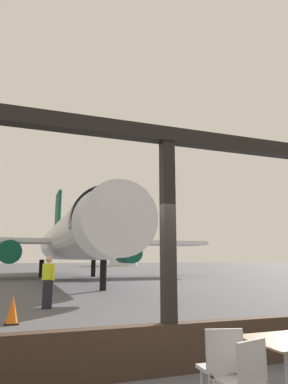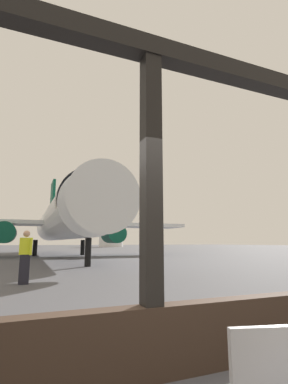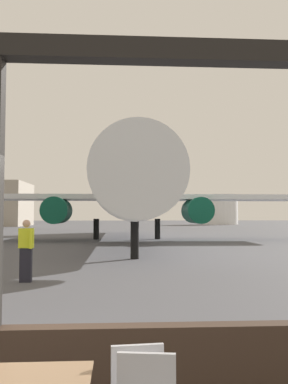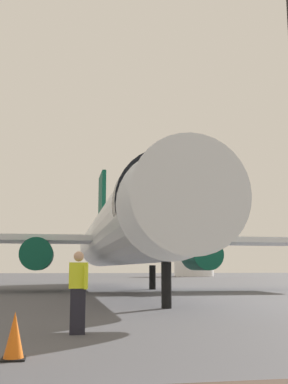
{
  "view_description": "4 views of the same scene",
  "coord_description": "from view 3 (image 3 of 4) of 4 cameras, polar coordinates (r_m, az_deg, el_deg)",
  "views": [
    {
      "loc": [
        -2.16,
        -4.99,
        1.65
      ],
      "look_at": [
        2.61,
        8.56,
        4.46
      ],
      "focal_mm": 32.1,
      "sensor_mm": 36.0,
      "label": 1
    },
    {
      "loc": [
        -1.25,
        -2.85,
        1.35
      ],
      "look_at": [
        4.71,
        11.67,
        4.13
      ],
      "focal_mm": 26.6,
      "sensor_mm": 36.0,
      "label": 2
    },
    {
      "loc": [
        1.33,
        -4.51,
        1.86
      ],
      "look_at": [
        2.46,
        13.66,
        2.88
      ],
      "focal_mm": 39.32,
      "sensor_mm": 36.0,
      "label": 3
    },
    {
      "loc": [
        -1.6,
        -2.68,
        1.37
      ],
      "look_at": [
        1.66,
        15.89,
        4.49
      ],
      "focal_mm": 43.46,
      "sensor_mm": 36.0,
      "label": 4
    }
  ],
  "objects": [
    {
      "name": "ground_plane",
      "position": [
        44.57,
        -5.31,
        -5.58
      ],
      "size": [
        220.0,
        220.0,
        0.0
      ],
      "primitive_type": "plane",
      "color": "#4C4C51"
    },
    {
      "name": "airplane",
      "position": [
        31.16,
        -2.23,
        -0.17
      ],
      "size": [
        26.6,
        33.65,
        10.43
      ],
      "color": "silver",
      "rests_on": "ground"
    },
    {
      "name": "ground_crew_worker",
      "position": [
        12.35,
        -15.7,
        -7.54
      ],
      "size": [
        0.4,
        0.46,
        1.74
      ],
      "color": "black",
      "rests_on": "ground"
    },
    {
      "name": "fuel_storage_tank",
      "position": [
        87.66,
        10.28,
        -2.36
      ],
      "size": [
        7.18,
        7.18,
        6.13
      ],
      "primitive_type": "cylinder",
      "color": "white",
      "rests_on": "ground"
    }
  ]
}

